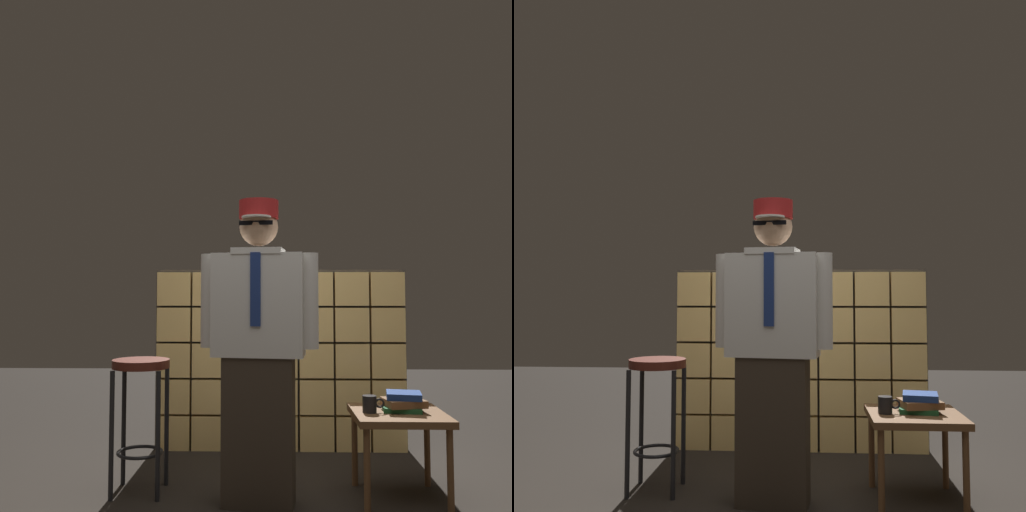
% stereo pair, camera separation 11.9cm
% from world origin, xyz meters
% --- Properties ---
extents(glass_block_wall, '(1.90, 0.10, 1.37)m').
position_xyz_m(glass_block_wall, '(0.00, 1.51, 0.66)').
color(glass_block_wall, '#F2C672').
rests_on(glass_block_wall, ground).
extents(standing_person, '(0.68, 0.32, 1.69)m').
position_xyz_m(standing_person, '(-0.14, 0.41, 0.88)').
color(standing_person, '#382D23').
rests_on(standing_person, ground).
extents(bar_stool, '(0.34, 0.34, 0.77)m').
position_xyz_m(bar_stool, '(-0.85, 0.59, 0.58)').
color(bar_stool, '#592319').
rests_on(bar_stool, ground).
extents(side_table, '(0.52, 0.52, 0.49)m').
position_xyz_m(side_table, '(0.66, 0.53, 0.43)').
color(side_table, brown).
rests_on(side_table, ground).
extents(book_stack, '(0.25, 0.22, 0.11)m').
position_xyz_m(book_stack, '(0.69, 0.54, 0.54)').
color(book_stack, '#1E592D').
rests_on(book_stack, side_table).
extents(coffee_mug, '(0.13, 0.08, 0.09)m').
position_xyz_m(coffee_mug, '(0.49, 0.50, 0.54)').
color(coffee_mug, black).
rests_on(coffee_mug, side_table).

